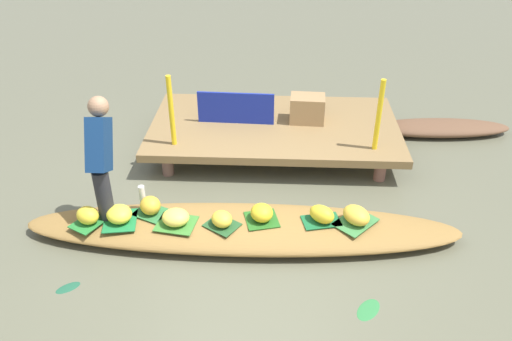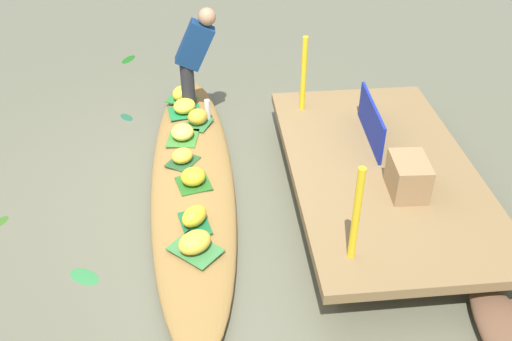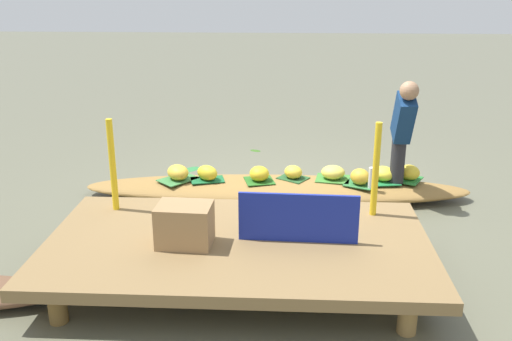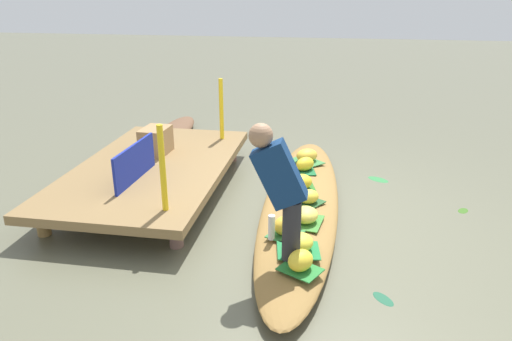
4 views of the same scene
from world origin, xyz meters
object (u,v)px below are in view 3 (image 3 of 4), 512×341
at_px(banana_bunch_4, 207,173).
at_px(water_bottle, 371,178).
at_px(banana_bunch_3, 259,174).
at_px(banana_bunch_7, 360,177).
at_px(banana_bunch_0, 383,174).
at_px(banana_bunch_1, 293,172).
at_px(banana_bunch_2, 178,172).
at_px(banana_bunch_6, 409,172).
at_px(market_banner, 298,218).
at_px(vendor_boat, 276,189).
at_px(produce_crate, 185,225).
at_px(vendor_person, 403,126).
at_px(banana_bunch_5, 333,172).

height_order(banana_bunch_4, water_bottle, water_bottle).
height_order(banana_bunch_3, banana_bunch_7, banana_bunch_7).
bearing_deg(banana_bunch_0, banana_bunch_4, 2.58).
xyz_separation_m(banana_bunch_1, water_bottle, (-0.86, 0.29, 0.04)).
distance_m(banana_bunch_2, banana_bunch_6, 2.67).
distance_m(banana_bunch_1, banana_bunch_3, 0.40).
bearing_deg(banana_bunch_2, water_bottle, 175.36).
distance_m(banana_bunch_1, water_bottle, 0.90).
distance_m(banana_bunch_4, market_banner, 2.13).
relative_size(vendor_boat, banana_bunch_7, 19.30).
height_order(banana_bunch_3, water_bottle, water_bottle).
height_order(vendor_boat, banana_bunch_7, banana_bunch_7).
xyz_separation_m(banana_bunch_1, banana_bunch_6, (-1.34, -0.02, 0.01)).
relative_size(banana_bunch_0, banana_bunch_1, 1.21).
xyz_separation_m(banana_bunch_7, produce_crate, (1.65, 1.90, 0.23)).
bearing_deg(vendor_person, banana_bunch_6, -128.81).
bearing_deg(banana_bunch_1, banana_bunch_4, 6.50).
height_order(banana_bunch_1, banana_bunch_3, banana_bunch_3).
bearing_deg(banana_bunch_4, water_bottle, 174.51).
relative_size(banana_bunch_7, vendor_person, 0.19).
distance_m(water_bottle, produce_crate, 2.51).
bearing_deg(banana_bunch_7, vendor_person, 178.55).
distance_m(banana_bunch_0, banana_bunch_3, 1.42).
bearing_deg(water_bottle, banana_bunch_1, -18.70).
height_order(banana_bunch_0, banana_bunch_4, banana_bunch_4).
relative_size(banana_bunch_5, market_banner, 0.28).
bearing_deg(water_bottle, vendor_boat, -10.69).
height_order(banana_bunch_0, banana_bunch_1, banana_bunch_0).
bearing_deg(market_banner, banana_bunch_5, -100.36).
distance_m(vendor_boat, banana_bunch_6, 1.55).
bearing_deg(produce_crate, vendor_person, -137.67).
distance_m(banana_bunch_4, vendor_person, 2.24).
height_order(vendor_person, water_bottle, vendor_person).
height_order(banana_bunch_4, banana_bunch_7, banana_bunch_7).
distance_m(banana_bunch_2, banana_bunch_5, 1.79).
bearing_deg(banana_bunch_4, banana_bunch_0, -177.42).
xyz_separation_m(banana_bunch_0, banana_bunch_3, (1.42, 0.09, 0.00)).
height_order(vendor_boat, banana_bunch_0, banana_bunch_0).
distance_m(banana_bunch_5, banana_bunch_6, 0.88).
relative_size(banana_bunch_3, banana_bunch_5, 0.90).
bearing_deg(market_banner, vendor_boat, -81.31).
distance_m(banana_bunch_5, market_banner, 2.04).
distance_m(vendor_boat, banana_bunch_3, 0.28).
distance_m(vendor_boat, vendor_person, 1.58).
height_order(vendor_boat, water_bottle, water_bottle).
relative_size(market_banner, produce_crate, 2.24).
xyz_separation_m(banana_bunch_6, banana_bunch_7, (0.59, 0.19, 0.00)).
bearing_deg(banana_bunch_5, banana_bunch_7, 149.42).
height_order(vendor_boat, banana_bunch_3, banana_bunch_3).
height_order(vendor_boat, banana_bunch_6, banana_bunch_6).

